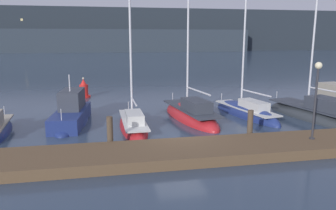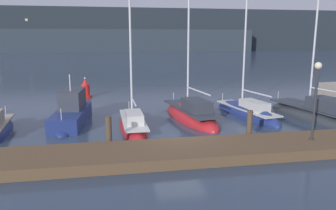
{
  "view_description": "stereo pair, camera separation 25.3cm",
  "coord_description": "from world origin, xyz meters",
  "px_view_note": "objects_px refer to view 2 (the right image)",
  "views": [
    {
      "loc": [
        -3.58,
        -15.41,
        5.07
      ],
      "look_at": [
        0.0,
        3.06,
        1.2
      ],
      "focal_mm": 35.0,
      "sensor_mm": 36.0,
      "label": 1
    },
    {
      "loc": [
        -3.34,
        -15.45,
        5.07
      ],
      "look_at": [
        0.0,
        3.06,
        1.2
      ],
      "focal_mm": 35.0,
      "sensor_mm": 36.0,
      "label": 2
    }
  ],
  "objects_px": {
    "sailboat_berth_5": "(133,126)",
    "motorboat_berth_4": "(72,117)",
    "dock_lamppost": "(316,88)",
    "sailboat_berth_8": "(317,117)",
    "sailboat_berth_6": "(191,117)",
    "sailboat_berth_7": "(247,114)",
    "channel_buoy": "(86,90)"
  },
  "relations": [
    {
      "from": "sailboat_berth_5",
      "to": "motorboat_berth_4",
      "type": "bearing_deg",
      "value": 154.63
    },
    {
      "from": "sailboat_berth_8",
      "to": "dock_lamppost",
      "type": "bearing_deg",
      "value": -126.47
    },
    {
      "from": "sailboat_berth_6",
      "to": "sailboat_berth_7",
      "type": "distance_m",
      "value": 3.82
    },
    {
      "from": "motorboat_berth_4",
      "to": "dock_lamppost",
      "type": "bearing_deg",
      "value": -30.76
    },
    {
      "from": "sailboat_berth_6",
      "to": "sailboat_berth_7",
      "type": "height_order",
      "value": "sailboat_berth_6"
    },
    {
      "from": "sailboat_berth_5",
      "to": "sailboat_berth_8",
      "type": "height_order",
      "value": "sailboat_berth_8"
    },
    {
      "from": "sailboat_berth_6",
      "to": "sailboat_berth_7",
      "type": "xyz_separation_m",
      "value": [
        3.81,
        0.13,
        -0.02
      ]
    },
    {
      "from": "sailboat_berth_7",
      "to": "sailboat_berth_8",
      "type": "bearing_deg",
      "value": -20.95
    },
    {
      "from": "motorboat_berth_4",
      "to": "sailboat_berth_7",
      "type": "bearing_deg",
      "value": -0.55
    },
    {
      "from": "sailboat_berth_7",
      "to": "sailboat_berth_8",
      "type": "xyz_separation_m",
      "value": [
        4.06,
        -1.55,
        0.03
      ]
    },
    {
      "from": "sailboat_berth_6",
      "to": "dock_lamppost",
      "type": "xyz_separation_m",
      "value": [
        4.07,
        -6.57,
        2.75
      ]
    },
    {
      "from": "sailboat_berth_8",
      "to": "dock_lamppost",
      "type": "distance_m",
      "value": 6.96
    },
    {
      "from": "dock_lamppost",
      "to": "sailboat_berth_8",
      "type": "bearing_deg",
      "value": 53.53
    },
    {
      "from": "sailboat_berth_5",
      "to": "dock_lamppost",
      "type": "height_order",
      "value": "sailboat_berth_5"
    },
    {
      "from": "sailboat_berth_8",
      "to": "channel_buoy",
      "type": "height_order",
      "value": "sailboat_berth_8"
    },
    {
      "from": "motorboat_berth_4",
      "to": "sailboat_berth_6",
      "type": "height_order",
      "value": "sailboat_berth_6"
    },
    {
      "from": "channel_buoy",
      "to": "dock_lamppost",
      "type": "xyz_separation_m",
      "value": [
        11.2,
        -15.77,
        2.24
      ]
    },
    {
      "from": "sailboat_berth_5",
      "to": "sailboat_berth_6",
      "type": "height_order",
      "value": "sailboat_berth_6"
    },
    {
      "from": "sailboat_berth_6",
      "to": "sailboat_berth_5",
      "type": "bearing_deg",
      "value": -159.07
    },
    {
      "from": "sailboat_berth_8",
      "to": "dock_lamppost",
      "type": "relative_size",
      "value": 3.16
    },
    {
      "from": "sailboat_berth_8",
      "to": "channel_buoy",
      "type": "xyz_separation_m",
      "value": [
        -15.0,
        10.63,
        0.49
      ]
    },
    {
      "from": "sailboat_berth_6",
      "to": "dock_lamppost",
      "type": "relative_size",
      "value": 3.02
    },
    {
      "from": "dock_lamppost",
      "to": "motorboat_berth_4",
      "type": "bearing_deg",
      "value": 149.24
    },
    {
      "from": "sailboat_berth_5",
      "to": "channel_buoy",
      "type": "relative_size",
      "value": 5.37
    },
    {
      "from": "sailboat_berth_5",
      "to": "dock_lamppost",
      "type": "distance_m",
      "value": 9.78
    },
    {
      "from": "sailboat_berth_7",
      "to": "sailboat_berth_6",
      "type": "bearing_deg",
      "value": -178.1
    },
    {
      "from": "sailboat_berth_7",
      "to": "dock_lamppost",
      "type": "xyz_separation_m",
      "value": [
        0.26,
        -6.7,
        2.77
      ]
    },
    {
      "from": "sailboat_berth_6",
      "to": "dock_lamppost",
      "type": "height_order",
      "value": "sailboat_berth_6"
    },
    {
      "from": "motorboat_berth_4",
      "to": "sailboat_berth_7",
      "type": "relative_size",
      "value": 0.61
    },
    {
      "from": "channel_buoy",
      "to": "motorboat_berth_4",
      "type": "bearing_deg",
      "value": -91.5
    },
    {
      "from": "motorboat_berth_4",
      "to": "dock_lamppost",
      "type": "distance_m",
      "value": 13.54
    },
    {
      "from": "dock_lamppost",
      "to": "sailboat_berth_7",
      "type": "bearing_deg",
      "value": 92.22
    }
  ]
}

